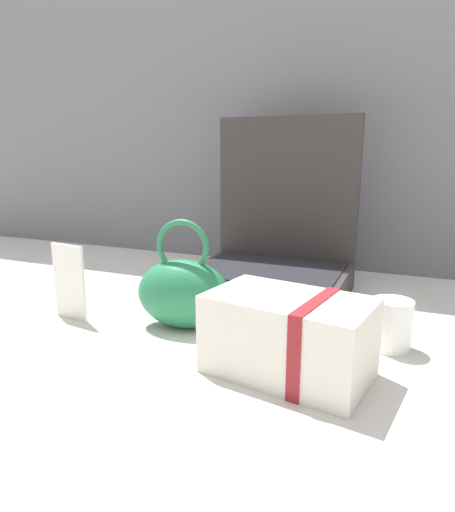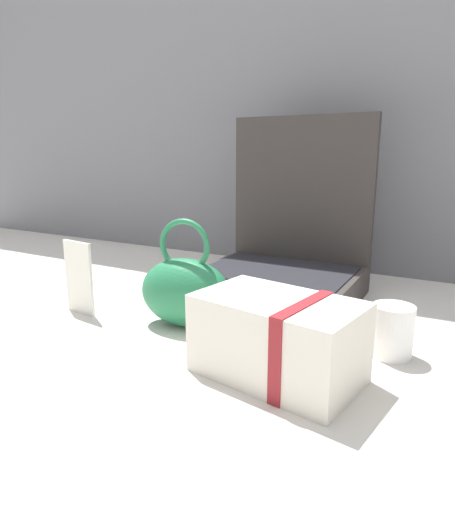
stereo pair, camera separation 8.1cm
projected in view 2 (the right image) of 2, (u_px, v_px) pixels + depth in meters
ground_plane at (231, 328)px, 0.86m from camera, size 6.00×6.00×0.00m
back_wall at (333, 17)px, 1.20m from camera, size 3.20×0.06×1.40m
open_suitcase at (286, 254)px, 1.07m from camera, size 0.36×0.29×0.43m
teal_pouch_handbag at (185, 291)px, 0.86m from camera, size 0.20×0.13×0.21m
cream_toiletry_bag at (279, 338)px, 0.66m from camera, size 0.26×0.18×0.13m
coffee_mug at (390, 331)px, 0.74m from camera, size 0.10×0.07×0.09m
info_card_left at (79, 278)px, 0.93m from camera, size 0.08×0.02×0.16m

